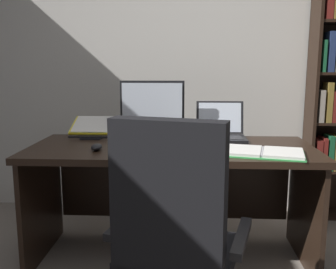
# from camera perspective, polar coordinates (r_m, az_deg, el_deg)

# --- Properties ---
(wall_back) EXTENTS (5.34, 0.12, 2.64)m
(wall_back) POSITION_cam_1_polar(r_m,az_deg,el_deg) (3.36, 4.75, 11.27)
(wall_back) COLOR beige
(wall_back) RESTS_ON ground
(desk) EXTENTS (1.79, 0.75, 0.76)m
(desk) POSITION_cam_1_polar(r_m,az_deg,el_deg) (2.53, 0.58, -5.87)
(desk) COLOR black
(desk) RESTS_ON ground
(office_chair) EXTENTS (0.69, 0.60, 1.05)m
(office_chair) POSITION_cam_1_polar(r_m,az_deg,el_deg) (1.78, 1.09, -16.98)
(office_chair) COLOR black
(office_chair) RESTS_ON ground
(monitor) EXTENTS (0.44, 0.16, 0.40)m
(monitor) POSITION_cam_1_polar(r_m,az_deg,el_deg) (2.63, -2.37, 3.65)
(monitor) COLOR black
(monitor) RESTS_ON desk
(laptop) EXTENTS (0.33, 0.31, 0.25)m
(laptop) POSITION_cam_1_polar(r_m,az_deg,el_deg) (2.65, 7.88, 0.47)
(laptop) COLOR black
(laptop) RESTS_ON desk
(keyboard) EXTENTS (0.42, 0.15, 0.02)m
(keyboard) POSITION_cam_1_polar(r_m,az_deg,el_deg) (2.27, -3.25, -2.17)
(keyboard) COLOR black
(keyboard) RESTS_ON desk
(computer_mouse) EXTENTS (0.06, 0.10, 0.04)m
(computer_mouse) POSITION_cam_1_polar(r_m,az_deg,el_deg) (2.32, -10.63, -1.86)
(computer_mouse) COLOR black
(computer_mouse) RESTS_ON desk
(reading_stand_with_book) EXTENTS (0.34, 0.30, 0.13)m
(reading_stand_with_book) POSITION_cam_1_polar(r_m,az_deg,el_deg) (2.79, -10.85, 1.16)
(reading_stand_with_book) COLOR black
(reading_stand_with_book) RESTS_ON desk
(open_binder) EXTENTS (0.52, 0.37, 0.02)m
(open_binder) POSITION_cam_1_polar(r_m,az_deg,el_deg) (2.25, 13.92, -2.58)
(open_binder) COLOR green
(open_binder) RESTS_ON desk
(notepad) EXTENTS (0.19, 0.23, 0.01)m
(notepad) POSITION_cam_1_polar(r_m,az_deg,el_deg) (2.46, 5.39, -1.41)
(notepad) COLOR silver
(notepad) RESTS_ON desk
(pen) EXTENTS (0.14, 0.02, 0.01)m
(pen) POSITION_cam_1_polar(r_m,az_deg,el_deg) (2.46, 5.86, -1.21)
(pen) COLOR navy
(pen) RESTS_ON notepad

